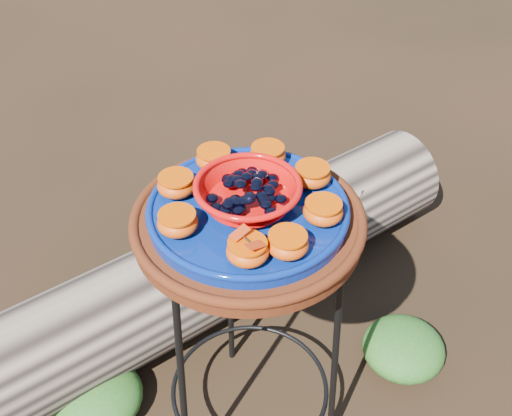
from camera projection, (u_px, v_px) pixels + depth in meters
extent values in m
cylinder|color=#401C0A|center=(248.00, 224.00, 1.29)|extent=(0.46, 0.46, 0.04)
cylinder|color=navy|center=(248.00, 211.00, 1.27)|extent=(0.40, 0.40, 0.03)
ellipsoid|color=#CA4511|center=(248.00, 251.00, 1.14)|extent=(0.08, 0.08, 0.04)
ellipsoid|color=#CA4511|center=(288.00, 244.00, 1.15)|extent=(0.08, 0.08, 0.04)
ellipsoid|color=#CA4511|center=(323.00, 212.00, 1.22)|extent=(0.08, 0.08, 0.04)
ellipsoid|color=#CA4511|center=(312.00, 175.00, 1.31)|extent=(0.08, 0.08, 0.04)
ellipsoid|color=#CA4511|center=(268.00, 155.00, 1.36)|extent=(0.08, 0.08, 0.04)
ellipsoid|color=#CA4511|center=(214.00, 159.00, 1.35)|extent=(0.08, 0.08, 0.04)
ellipsoid|color=#CA4511|center=(176.00, 185.00, 1.28)|extent=(0.08, 0.08, 0.04)
ellipsoid|color=#CA4511|center=(178.00, 223.00, 1.20)|extent=(0.08, 0.08, 0.04)
ellipsoid|color=#1B5411|center=(98.00, 396.00, 1.75)|extent=(0.24, 0.24, 0.12)
ellipsoid|color=#1B5411|center=(404.00, 347.00, 1.87)|extent=(0.24, 0.24, 0.12)
ellipsoid|color=#1B5411|center=(140.00, 290.00, 2.02)|extent=(0.30, 0.30, 0.15)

